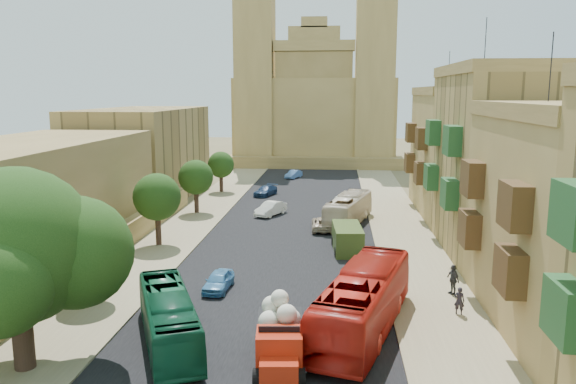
% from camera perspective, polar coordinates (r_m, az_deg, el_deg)
% --- Properties ---
extents(road_surface, '(14.00, 140.00, 0.01)m').
position_cam_1_polar(road_surface, '(49.12, 0.41, -3.78)').
color(road_surface, black).
rests_on(road_surface, ground).
extents(sidewalk_east, '(5.00, 140.00, 0.01)m').
position_cam_1_polar(sidewalk_east, '(49.29, 11.51, -3.93)').
color(sidewalk_east, '#8D7F5C').
rests_on(sidewalk_east, ground).
extents(sidewalk_west, '(5.00, 140.00, 0.01)m').
position_cam_1_polar(sidewalk_west, '(50.76, -10.36, -3.49)').
color(sidewalk_west, '#8D7F5C').
rests_on(sidewalk_west, ground).
extents(kerb_east, '(0.25, 140.00, 0.12)m').
position_cam_1_polar(kerb_east, '(49.06, 8.61, -3.84)').
color(kerb_east, '#8D7F5C').
rests_on(kerb_east, ground).
extents(kerb_west, '(0.25, 140.00, 0.12)m').
position_cam_1_polar(kerb_west, '(50.15, -7.60, -3.51)').
color(kerb_west, '#8D7F5C').
rests_on(kerb_west, ground).
extents(townhouse_c, '(9.00, 14.00, 17.40)m').
position_cam_1_polar(townhouse_c, '(44.49, 20.84, 3.15)').
color(townhouse_c, '#A08348').
rests_on(townhouse_c, ground).
extents(townhouse_d, '(9.00, 14.00, 15.90)m').
position_cam_1_polar(townhouse_d, '(58.09, 17.10, 4.09)').
color(townhouse_d, olive).
rests_on(townhouse_d, ground).
extents(west_wall, '(1.00, 40.00, 1.80)m').
position_cam_1_polar(west_wall, '(42.36, -17.92, -5.29)').
color(west_wall, olive).
rests_on(west_wall, ground).
extents(west_building_low, '(10.00, 28.00, 8.40)m').
position_cam_1_polar(west_building_low, '(42.40, -26.08, -1.25)').
color(west_building_low, olive).
rests_on(west_building_low, ground).
extents(west_building_mid, '(10.00, 22.00, 10.00)m').
position_cam_1_polar(west_building_mid, '(65.65, -14.45, 3.85)').
color(west_building_mid, '#A08348').
rests_on(west_building_mid, ground).
extents(church, '(28.00, 22.50, 36.30)m').
position_cam_1_polar(church, '(96.25, 2.79, 8.73)').
color(church, olive).
rests_on(church, ground).
extents(ficus_tree, '(8.81, 8.11, 8.81)m').
position_cam_1_polar(ficus_tree, '(26.14, -25.80, -5.50)').
color(ficus_tree, '#35231A').
rests_on(ficus_tree, ground).
extents(street_tree_a, '(3.10, 3.10, 4.76)m').
position_cam_1_polar(street_tree_a, '(33.73, -19.47, -5.26)').
color(street_tree_a, '#35231A').
rests_on(street_tree_a, ground).
extents(street_tree_b, '(3.68, 3.68, 5.66)m').
position_cam_1_polar(street_tree_b, '(44.50, -13.17, -0.51)').
color(street_tree_b, '#35231A').
rests_on(street_tree_b, ground).
extents(street_tree_c, '(3.43, 3.43, 5.27)m').
position_cam_1_polar(street_tree_c, '(55.91, -9.35, 1.47)').
color(street_tree_c, '#35231A').
rests_on(street_tree_c, ground).
extents(street_tree_d, '(3.15, 3.15, 4.84)m').
position_cam_1_polar(street_tree_d, '(67.52, -6.83, 2.76)').
color(street_tree_d, '#35231A').
rests_on(street_tree_d, ground).
extents(red_truck, '(2.56, 5.50, 3.12)m').
position_cam_1_polar(red_truck, '(25.21, -0.87, -14.29)').
color(red_truck, '#B2230D').
rests_on(red_truck, ground).
extents(olive_pickup, '(2.44, 4.81, 1.93)m').
position_cam_1_polar(olive_pickup, '(42.46, 6.05, -4.75)').
color(olive_pickup, '#3B501E').
rests_on(olive_pickup, ground).
extents(bus_green_north, '(5.48, 9.15, 2.52)m').
position_cam_1_polar(bus_green_north, '(27.75, -12.07, -12.42)').
color(bus_green_north, '#115033').
rests_on(bus_green_north, ground).
extents(bus_red_east, '(5.69, 11.69, 3.17)m').
position_cam_1_polar(bus_red_east, '(28.51, 7.68, -10.95)').
color(bus_red_east, red).
rests_on(bus_red_east, ground).
extents(bus_cream_east, '(4.71, 9.82, 2.67)m').
position_cam_1_polar(bus_cream_east, '(51.09, 6.17, -1.77)').
color(bus_cream_east, beige).
rests_on(bus_cream_east, ground).
extents(car_blue_a, '(1.58, 3.46, 1.15)m').
position_cam_1_polar(car_blue_a, '(34.49, -7.08, -8.94)').
color(car_blue_a, '#4388BC').
rests_on(car_blue_a, ground).
extents(car_white_a, '(2.96, 4.23, 1.32)m').
position_cam_1_polar(car_white_a, '(54.41, -1.77, -1.70)').
color(car_white_a, white).
rests_on(car_white_a, ground).
extents(car_cream, '(2.09, 4.22, 1.15)m').
position_cam_1_polar(car_cream, '(48.72, 3.58, -3.22)').
color(car_cream, tan).
rests_on(car_cream, ground).
extents(car_dkblue, '(2.79, 4.26, 1.15)m').
position_cam_1_polar(car_dkblue, '(64.81, -2.29, 0.13)').
color(car_dkblue, navy).
rests_on(car_dkblue, ground).
extents(car_white_b, '(2.86, 4.20, 1.33)m').
position_cam_1_polar(car_white_b, '(58.95, 5.62, -0.83)').
color(car_white_b, white).
rests_on(car_white_b, ground).
extents(car_blue_b, '(2.34, 3.54, 1.10)m').
position_cam_1_polar(car_blue_b, '(77.94, 0.57, 1.81)').
color(car_blue_b, '#4E78B5').
rests_on(car_blue_b, ground).
extents(pedestrian_a, '(0.65, 0.55, 1.52)m').
position_cam_1_polar(pedestrian_a, '(31.99, 17.01, -10.51)').
color(pedestrian_a, black).
rests_on(pedestrian_a, ground).
extents(pedestrian_c, '(0.84, 1.15, 1.81)m').
position_cam_1_polar(pedestrian_c, '(34.86, 16.41, -8.52)').
color(pedestrian_c, '#3C3C3F').
rests_on(pedestrian_c, ground).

